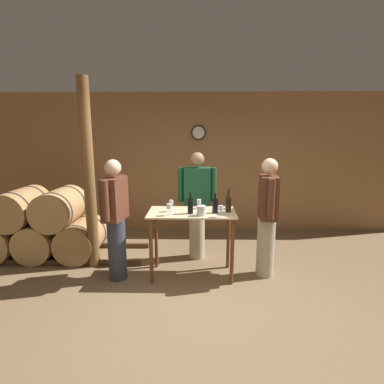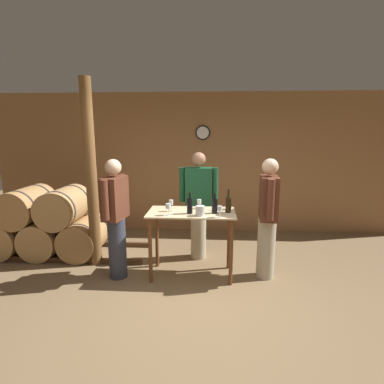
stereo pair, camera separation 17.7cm
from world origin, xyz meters
The scene contains 17 objects.
ground_plane centered at (0.00, 0.00, 0.00)m, with size 14.00×14.00×0.00m, color brown.
back_wall centered at (0.00, 2.85, 1.35)m, with size 8.40×0.08×2.70m.
barrel_rack centered at (-2.52, 1.48, 0.49)m, with size 3.23×0.87×1.10m.
tasting_table centered at (-0.14, 0.85, 0.73)m, with size 1.17×0.61×0.91m.
wooden_post centered at (-1.60, 1.14, 1.35)m, with size 0.16×0.16×2.70m.
wine_bottle_far_left centered at (-0.16, 0.76, 1.02)m, with size 0.07×0.07×0.28m.
wine_bottle_left centered at (0.17, 0.80, 1.02)m, with size 0.07×0.07×0.27m.
wine_bottle_center centered at (0.35, 0.86, 1.03)m, with size 0.07×0.07×0.30m.
wine_bottle_right centered at (0.36, 1.01, 1.01)m, with size 0.08×0.08×0.28m.
wine_glass_near_left centered at (-0.43, 0.67, 1.03)m, with size 0.07×0.07×0.15m.
wine_glass_near_center centered at (-0.42, 0.86, 1.03)m, with size 0.06×0.06×0.16m.
wine_glass_near_right centered at (-0.04, 1.03, 1.01)m, with size 0.06×0.06×0.13m.
wine_glass_far_side centered at (0.23, 0.61, 1.02)m, with size 0.06×0.06×0.15m.
ice_bucket centered at (-0.02, 0.67, 0.98)m, with size 0.12×0.12×0.13m.
person_host centered at (0.87, 0.87, 0.86)m, with size 0.25×0.59×1.63m.
person_visitor_with_scarf centered at (-1.14, 0.74, 0.86)m, with size 0.29×0.58×1.62m.
person_visitor_bearded centered at (-0.07, 1.46, 0.88)m, with size 0.59×0.24×1.67m.
Camera 2 is at (0.11, -3.01, 1.97)m, focal length 28.00 mm.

